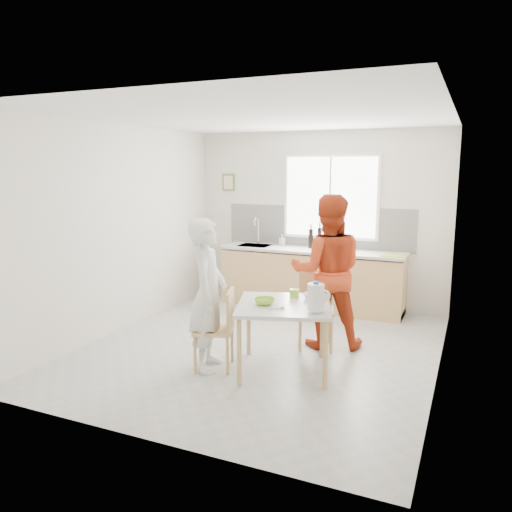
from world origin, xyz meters
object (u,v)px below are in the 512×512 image
(person_red, at_px, (327,272))
(bowl_white, at_px, (313,296))
(wine_bottle_a, at_px, (320,238))
(milk_jug, at_px, (316,297))
(chair_far, at_px, (316,305))
(bowl_green, at_px, (265,301))
(person_white, at_px, (208,295))
(chair_left, at_px, (220,326))
(dining_table, at_px, (284,311))
(wine_bottle_b, at_px, (311,238))

(person_red, relative_size, bowl_white, 8.91)
(wine_bottle_a, bearing_deg, milk_jug, -73.96)
(chair_far, distance_m, bowl_green, 1.06)
(person_white, relative_size, milk_jug, 5.61)
(bowl_green, relative_size, wine_bottle_a, 0.67)
(chair_left, bearing_deg, person_red, 125.31)
(dining_table, xyz_separation_m, bowl_green, (-0.17, -0.11, 0.11))
(chair_left, height_order, person_white, person_white)
(milk_jug, bearing_deg, chair_far, 88.66)
(person_white, xyz_separation_m, bowl_green, (0.59, 0.14, -0.04))
(chair_left, xyz_separation_m, person_white, (-0.12, -0.04, 0.34))
(chair_far, relative_size, bowl_white, 4.45)
(dining_table, height_order, bowl_green, bowl_green)
(person_white, distance_m, bowl_green, 0.61)
(bowl_white, distance_m, wine_bottle_a, 2.37)
(chair_far, xyz_separation_m, bowl_green, (-0.25, -1.00, 0.27))
(bowl_white, distance_m, milk_jug, 0.55)
(person_white, xyz_separation_m, wine_bottle_a, (0.37, 2.86, 0.27))
(chair_far, distance_m, person_red, 0.43)
(dining_table, relative_size, bowl_white, 5.86)
(person_red, distance_m, bowl_green, 1.12)
(person_red, distance_m, bowl_white, 0.62)
(chair_far, distance_m, bowl_white, 0.63)
(person_red, bearing_deg, chair_far, 2.71)
(dining_table, bearing_deg, chair_left, -161.71)
(bowl_white, height_order, wine_bottle_a, wine_bottle_a)
(chair_left, bearing_deg, person_white, -90.00)
(dining_table, distance_m, bowl_white, 0.40)
(person_red, bearing_deg, dining_table, 59.74)
(wine_bottle_a, bearing_deg, chair_left, -95.07)
(dining_table, bearing_deg, wine_bottle_a, 98.73)
(chair_left, relative_size, chair_far, 0.94)
(dining_table, height_order, person_red, person_red)
(bowl_white, bearing_deg, chair_far, 103.27)
(milk_jug, bearing_deg, bowl_white, 92.61)
(bowl_green, bearing_deg, dining_table, 32.32)
(person_white, relative_size, person_red, 0.88)
(dining_table, xyz_separation_m, wine_bottle_b, (-0.53, 2.55, 0.41))
(dining_table, height_order, bowl_white, bowl_white)
(wine_bottle_b, bearing_deg, wine_bottle_a, 21.52)
(dining_table, distance_m, chair_left, 0.71)
(bowl_green, height_order, wine_bottle_b, wine_bottle_b)
(dining_table, bearing_deg, wine_bottle_b, 101.63)
(milk_jug, distance_m, wine_bottle_b, 2.88)
(chair_far, bearing_deg, person_red, 2.71)
(chair_far, height_order, bowl_white, chair_far)
(person_white, distance_m, milk_jug, 1.17)
(person_white, bearing_deg, wine_bottle_b, -23.17)
(person_white, relative_size, wine_bottle_a, 5.08)
(dining_table, relative_size, milk_jug, 4.17)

